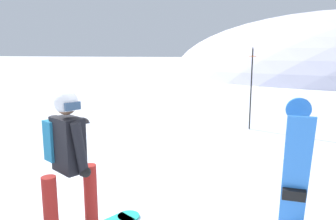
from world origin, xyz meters
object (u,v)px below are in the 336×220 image
at_px(snowboarder_main, 68,163).
at_px(spare_snowboard, 296,169).
at_px(rock_dark, 82,122).
at_px(piste_marker_near, 251,83).

xyz_separation_m(snowboarder_main, spare_snowboard, (2.35, 0.86, -0.11)).
bearing_deg(rock_dark, snowboarder_main, -58.71).
xyz_separation_m(snowboarder_main, rock_dark, (-3.33, 5.48, -0.92)).
height_order(snowboarder_main, piste_marker_near, piste_marker_near).
bearing_deg(snowboarder_main, rock_dark, 121.29).
bearing_deg(snowboarder_main, spare_snowboard, 20.14).
distance_m(piste_marker_near, rock_dark, 5.10).
xyz_separation_m(piste_marker_near, rock_dark, (-4.90, -0.64, -1.28)).
distance_m(spare_snowboard, rock_dark, 7.36).
bearing_deg(spare_snowboard, rock_dark, 140.88).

